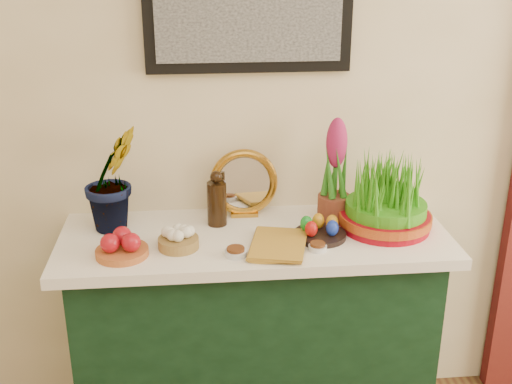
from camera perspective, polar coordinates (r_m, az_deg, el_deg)
sideboard at (r=2.55m, az=-0.11°, el=-13.17°), size 1.30×0.45×0.85m
tablecloth at (r=2.33m, az=-0.12°, el=-4.13°), size 1.40×0.55×0.04m
hyacinth_green at (r=2.33m, az=-12.74°, el=2.61°), size 0.33×0.33×0.51m
apple_bowl at (r=2.19m, az=-11.86°, el=-4.67°), size 0.23×0.23×0.09m
garlic_basket at (r=2.22m, az=-6.92°, el=-4.19°), size 0.17×0.17×0.08m
vinegar_cruet at (r=2.36m, az=-3.50°, el=-0.81°), size 0.07×0.07×0.21m
mirror at (r=2.44m, az=-1.09°, el=0.76°), size 0.26×0.07×0.26m
book at (r=2.21m, az=-0.43°, el=-4.52°), size 0.22×0.28×0.03m
spice_dish_left at (r=2.16m, az=-1.81°, el=-5.35°), size 0.08×0.08×0.03m
spice_dish_right at (r=2.21m, az=5.50°, el=-4.86°), size 0.06×0.06×0.03m
egg_plate at (r=2.29m, az=5.71°, el=-3.39°), size 0.25×0.25×0.08m
hyacinth_pink at (r=2.38m, az=7.05°, el=1.48°), size 0.12×0.12×0.40m
wheatgrass_sabzeh at (r=2.36m, az=11.54°, el=-0.47°), size 0.34×0.34×0.28m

